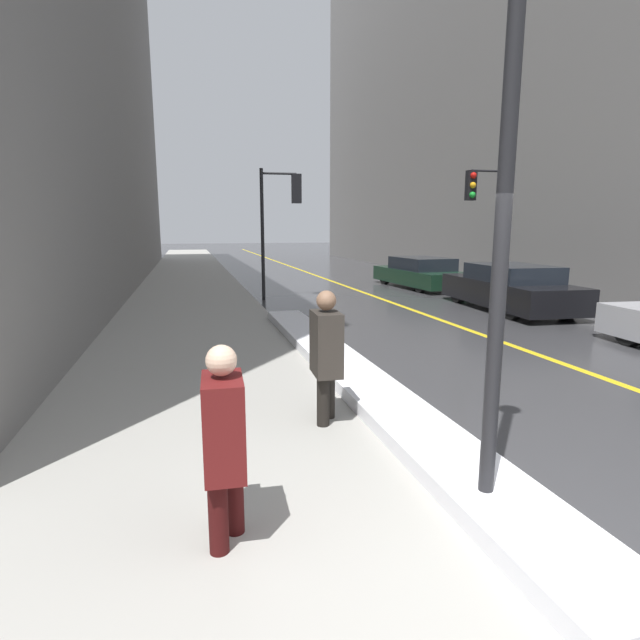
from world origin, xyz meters
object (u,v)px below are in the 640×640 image
(lamp_post, at_px, (511,90))
(pedestrian_trailing, at_px, (326,351))
(pedestrian_with_shoulder_bag, at_px, (224,436))
(traffic_light_near, at_px, (283,206))
(parked_car_black, at_px, (509,288))
(parked_car_dark_green, at_px, (420,273))
(traffic_light_far, at_px, (483,204))

(lamp_post, height_order, pedestrian_trailing, lamp_post)
(pedestrian_with_shoulder_bag, bearing_deg, traffic_light_near, 170.27)
(traffic_light_near, bearing_deg, parked_car_black, -30.03)
(traffic_light_near, xyz_separation_m, parked_car_dark_green, (5.76, 1.85, -2.41))
(traffic_light_near, bearing_deg, traffic_light_far, -13.19)
(traffic_light_far, bearing_deg, lamp_post, 59.03)
(lamp_post, distance_m, traffic_light_near, 12.71)
(pedestrian_trailing, relative_size, parked_car_dark_green, 0.32)
(pedestrian_with_shoulder_bag, height_order, parked_car_dark_green, pedestrian_with_shoulder_bag)
(pedestrian_trailing, bearing_deg, lamp_post, 21.75)
(traffic_light_near, xyz_separation_m, parked_car_black, (5.73, -3.79, -2.36))
(traffic_light_near, xyz_separation_m, pedestrian_with_shoulder_bag, (-2.80, -12.57, -2.15))
(lamp_post, bearing_deg, traffic_light_near, 86.60)
(traffic_light_far, bearing_deg, parked_car_dark_green, -85.00)
(parked_car_black, bearing_deg, traffic_light_near, 60.51)
(traffic_light_far, height_order, parked_car_black, traffic_light_far)
(lamp_post, xyz_separation_m, traffic_light_far, (6.77, 10.88, -0.18))
(parked_car_black, distance_m, parked_car_dark_green, 5.65)
(parked_car_black, bearing_deg, parked_car_dark_green, 3.77)
(traffic_light_near, relative_size, pedestrian_trailing, 2.62)
(lamp_post, bearing_deg, traffic_light_far, 58.12)
(traffic_light_far, height_order, parked_car_dark_green, traffic_light_far)
(pedestrian_trailing, height_order, parked_car_black, pedestrian_trailing)
(traffic_light_near, height_order, pedestrian_trailing, traffic_light_near)
(lamp_post, xyz_separation_m, pedestrian_with_shoulder_bag, (-2.04, 0.12, -2.38))
(parked_car_black, xyz_separation_m, parked_car_dark_green, (0.02, 5.65, -0.05))
(pedestrian_trailing, height_order, parked_car_dark_green, pedestrian_trailing)
(pedestrian_trailing, bearing_deg, traffic_light_far, 142.12)
(traffic_light_far, xyz_separation_m, parked_car_black, (-0.28, -1.99, -2.41))
(lamp_post, xyz_separation_m, parked_car_dark_green, (6.51, 14.53, -2.63))
(lamp_post, distance_m, pedestrian_with_shoulder_bag, 3.14)
(lamp_post, height_order, parked_car_black, lamp_post)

